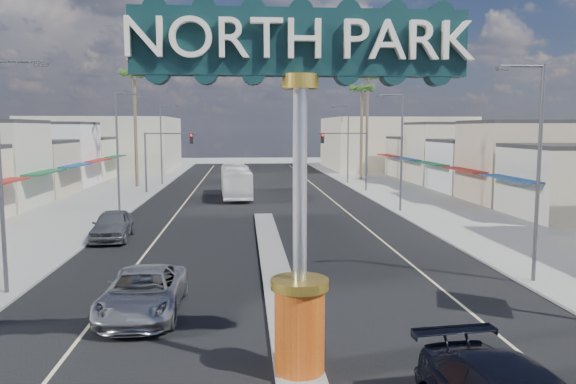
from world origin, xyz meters
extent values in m
plane|color=gray|center=(0.00, 30.00, 0.00)|extent=(160.00, 160.00, 0.00)
cube|color=black|center=(0.00, 30.00, 0.01)|extent=(20.00, 120.00, 0.01)
cube|color=gray|center=(0.00, 14.00, 0.08)|extent=(1.30, 30.00, 0.16)
cube|color=gray|center=(-14.00, 30.00, 0.06)|extent=(8.00, 120.00, 0.12)
cube|color=gray|center=(14.00, 30.00, 0.06)|extent=(8.00, 120.00, 0.12)
cube|color=beige|center=(-24.00, 43.00, 3.00)|extent=(12.00, 42.00, 6.00)
cube|color=#B7B29E|center=(24.00, 43.00, 3.00)|extent=(12.00, 42.00, 6.00)
cube|color=#B7B29E|center=(-22.00, 75.00, 4.00)|extent=(20.00, 20.00, 8.00)
cube|color=beige|center=(22.00, 75.00, 4.00)|extent=(20.00, 20.00, 8.00)
cylinder|color=red|center=(0.00, 2.00, 1.26)|extent=(1.30, 1.30, 2.20)
cylinder|color=gold|center=(0.00, 2.00, 2.49)|extent=(1.50, 1.50, 0.25)
cylinder|color=#B7B7BC|center=(0.00, 2.00, 5.01)|extent=(0.36, 0.36, 4.80)
cylinder|color=gold|center=(0.00, 2.00, 7.58)|extent=(0.90, 0.90, 0.35)
cube|color=black|center=(0.00, 2.00, 8.51)|extent=(8.20, 0.50, 1.60)
cylinder|color=#47474C|center=(-11.00, 44.00, 3.00)|extent=(0.18, 0.18, 6.00)
cylinder|color=#47474C|center=(-8.50, 44.00, 5.90)|extent=(5.00, 0.12, 0.12)
cube|color=black|center=(-6.50, 44.00, 5.40)|extent=(0.32, 0.32, 1.00)
sphere|color=red|center=(-6.50, 43.82, 5.72)|extent=(0.22, 0.22, 0.22)
cylinder|color=#47474C|center=(11.00, 44.00, 3.00)|extent=(0.18, 0.18, 6.00)
cylinder|color=#47474C|center=(8.50, 44.00, 5.90)|extent=(5.00, 0.12, 0.12)
cube|color=black|center=(6.50, 44.00, 5.40)|extent=(0.32, 0.32, 1.00)
sphere|color=red|center=(6.50, 43.82, 5.72)|extent=(0.22, 0.22, 0.22)
cylinder|color=#47474C|center=(-10.60, 10.00, 4.50)|extent=(0.16, 0.16, 9.00)
cylinder|color=#47474C|center=(-9.70, 10.00, 8.90)|extent=(1.80, 0.10, 0.10)
cube|color=#47474C|center=(-8.90, 10.00, 8.80)|extent=(0.50, 0.22, 0.15)
cylinder|color=#47474C|center=(-10.60, 30.00, 4.50)|extent=(0.16, 0.16, 9.00)
cylinder|color=#47474C|center=(-9.70, 30.00, 8.90)|extent=(1.80, 0.10, 0.10)
cube|color=#47474C|center=(-8.90, 30.00, 8.80)|extent=(0.50, 0.22, 0.15)
cylinder|color=#47474C|center=(-10.60, 52.00, 4.50)|extent=(0.16, 0.16, 9.00)
cylinder|color=#47474C|center=(-9.70, 52.00, 8.90)|extent=(1.80, 0.10, 0.10)
cube|color=#47474C|center=(-8.90, 52.00, 8.80)|extent=(0.50, 0.22, 0.15)
cylinder|color=#47474C|center=(10.60, 10.00, 4.50)|extent=(0.16, 0.16, 9.00)
cylinder|color=#47474C|center=(9.70, 10.00, 8.90)|extent=(1.80, 0.10, 0.10)
cube|color=#47474C|center=(8.90, 10.00, 8.80)|extent=(0.50, 0.22, 0.15)
cylinder|color=#47474C|center=(10.60, 30.00, 4.50)|extent=(0.16, 0.16, 9.00)
cylinder|color=#47474C|center=(9.70, 30.00, 8.90)|extent=(1.80, 0.10, 0.10)
cube|color=#47474C|center=(8.90, 30.00, 8.80)|extent=(0.50, 0.22, 0.15)
cylinder|color=#47474C|center=(10.60, 52.00, 4.50)|extent=(0.16, 0.16, 9.00)
cylinder|color=#47474C|center=(9.70, 52.00, 8.90)|extent=(1.80, 0.10, 0.10)
cube|color=#47474C|center=(8.90, 52.00, 8.80)|extent=(0.50, 0.22, 0.15)
cylinder|color=brown|center=(-13.00, 50.00, 6.00)|extent=(0.36, 0.36, 12.00)
cylinder|color=brown|center=(13.00, 56.00, 5.50)|extent=(0.36, 0.36, 11.00)
cylinder|color=brown|center=(15.00, 62.00, 6.50)|extent=(0.36, 0.36, 13.00)
imported|color=#9F9FA3|center=(-4.92, 7.31, 0.78)|extent=(2.62, 5.64, 1.57)
imported|color=slate|center=(-9.00, 20.79, 0.86)|extent=(2.30, 5.15, 1.72)
imported|color=white|center=(-2.14, 40.31, 1.49)|extent=(3.08, 10.79, 2.97)
camera|label=1|loc=(-1.41, -11.93, 6.46)|focal=35.00mm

